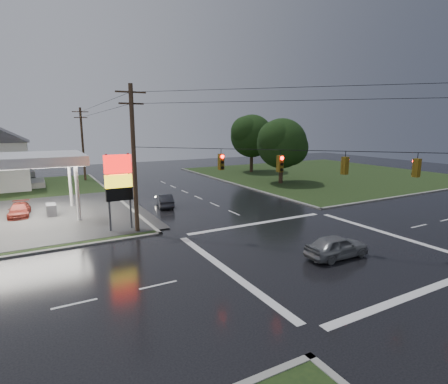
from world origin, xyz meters
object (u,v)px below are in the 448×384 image
car_pump (19,210)px  utility_pole_nw (134,158)px  tree_ne_near (283,144)px  tree_ne_far (253,136)px  utility_pole_n (83,143)px  car_crossing (337,246)px  car_north (165,200)px  pylon_sign (118,180)px

car_pump → utility_pole_nw: bearing=-46.3°
tree_ne_near → tree_ne_far: bearing=75.9°
utility_pole_n → tree_ne_far: utility_pole_n is taller
utility_pole_nw → tree_ne_near: utility_pole_nw is taller
utility_pole_n → car_crossing: utility_pole_n is taller
utility_pole_nw → car_north: 9.86m
pylon_sign → tree_ne_far: (27.65, 23.49, 2.17)m
car_north → car_pump: size_ratio=0.98×
tree_ne_near → car_north: (-18.97, -5.45, -4.91)m
tree_ne_near → car_north: size_ratio=2.27×
tree_ne_near → car_pump: 32.18m
utility_pole_nw → car_north: size_ratio=2.78×
pylon_sign → utility_pole_n: utility_pole_n is taller
utility_pole_nw → utility_pole_n: (0.00, 28.50, -0.25)m
car_pump → pylon_sign: bearing=-47.0°
tree_ne_near → tree_ne_far: 12.39m
utility_pole_n → car_crossing: (9.41, -39.67, -4.75)m
utility_pole_nw → tree_ne_near: bearing=27.9°
utility_pole_n → tree_ne_near: size_ratio=1.17×
tree_ne_far → car_pump: 38.11m
tree_ne_near → utility_pole_n: bearing=145.9°
utility_pole_nw → car_north: utility_pole_nw is taller
utility_pole_nw → car_north: (4.67, 7.05, -5.07)m
tree_ne_far → car_pump: bearing=-156.9°
tree_ne_near → car_crossing: bearing=-121.0°
pylon_sign → car_pump: (-7.02, 8.69, -3.42)m
pylon_sign → utility_pole_nw: bearing=-45.0°
pylon_sign → car_pump: pylon_sign is taller
pylon_sign → tree_ne_far: tree_ne_far is taller
pylon_sign → utility_pole_n: size_ratio=0.57×
utility_pole_n → car_pump: size_ratio=2.59×
tree_ne_far → car_pump: (-34.67, -14.80, -5.59)m
tree_ne_near → tree_ne_far: tree_ne_far is taller
pylon_sign → utility_pole_nw: utility_pole_nw is taller
car_north → car_crossing: 18.82m
car_crossing → utility_pole_nw: bearing=41.5°
car_north → car_crossing: (4.74, -18.22, 0.07)m
utility_pole_nw → car_crossing: utility_pole_nw is taller
pylon_sign → car_pump: bearing=128.9°
tree_ne_far → car_crossing: tree_ne_far is taller
tree_ne_near → car_crossing: (-14.24, -23.67, -4.84)m
tree_ne_near → pylon_sign: bearing=-155.0°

